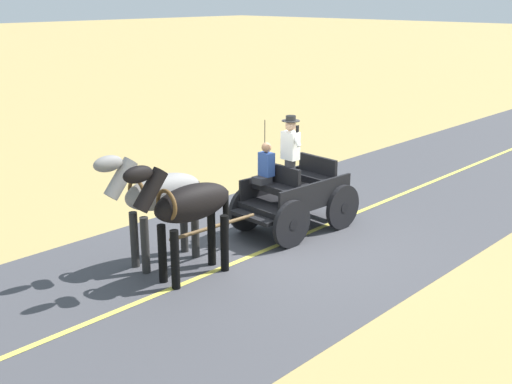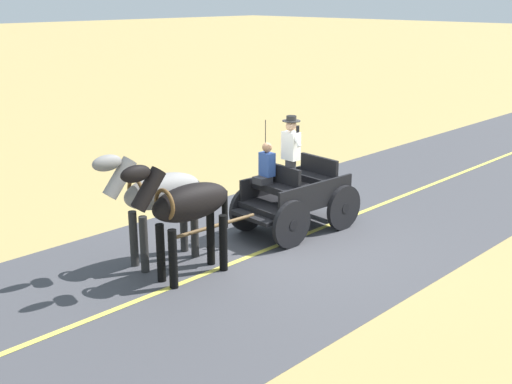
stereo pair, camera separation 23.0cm
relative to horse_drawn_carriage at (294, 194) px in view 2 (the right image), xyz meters
name	(u,v)px [view 2 (the right image)]	position (x,y,z in m)	size (l,w,h in m)	color
ground_plane	(287,242)	(-0.35, 0.58, -0.82)	(200.00, 200.00, 0.00)	tan
road_surface	(287,242)	(-0.35, 0.58, -0.81)	(6.18, 160.00, 0.01)	#424247
road_centre_stripe	(287,242)	(-0.35, 0.58, -0.81)	(0.12, 160.00, 0.00)	#DBCC4C
horse_drawn_carriage	(294,194)	(0.00, 0.00, 0.00)	(1.57, 4.52, 2.50)	black
horse_near_side	(186,206)	(-0.23, 3.05, 0.51)	(0.65, 2.13, 2.21)	black
horse_off_side	(158,195)	(0.64, 2.99, 0.51)	(0.70, 2.14, 2.21)	gray
traffic_cone	(274,180)	(2.32, -1.89, -0.57)	(0.32, 0.32, 0.50)	orange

